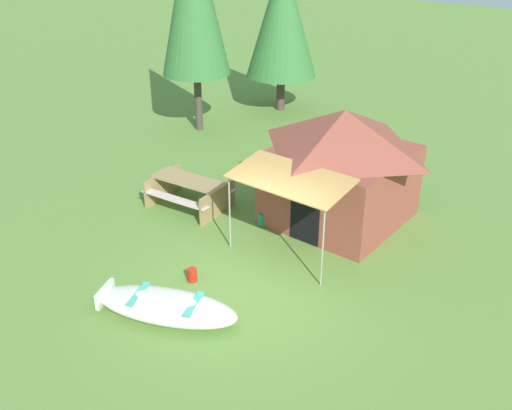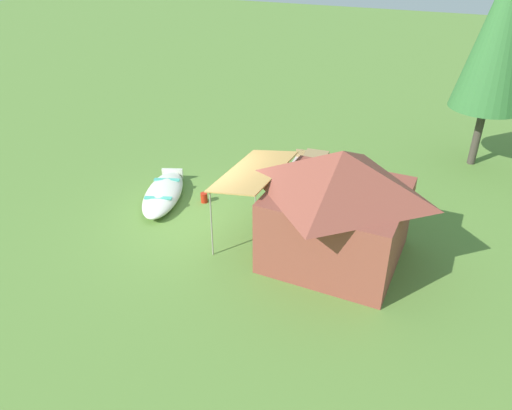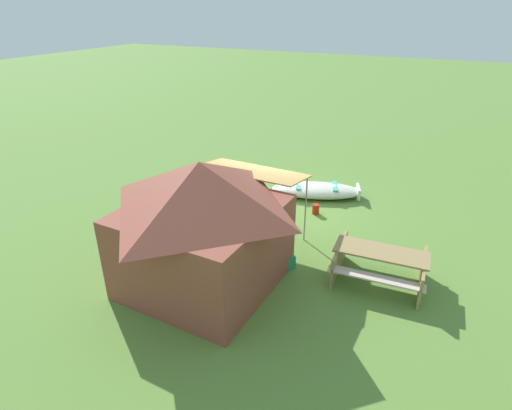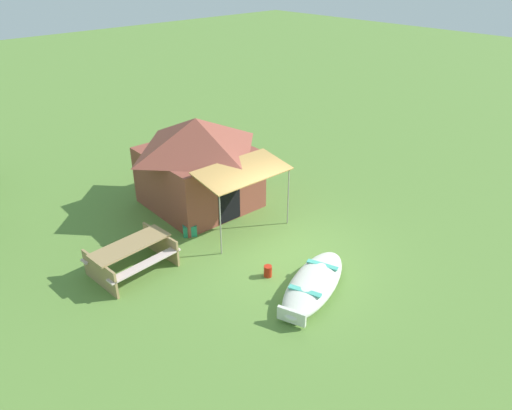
% 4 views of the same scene
% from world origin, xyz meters
% --- Properties ---
extents(ground_plane, '(80.00, 80.00, 0.00)m').
position_xyz_m(ground_plane, '(0.00, 0.00, 0.00)').
color(ground_plane, '#5D8538').
extents(beached_rowboat, '(2.96, 1.88, 0.43)m').
position_xyz_m(beached_rowboat, '(-0.73, -1.57, 0.22)').
color(beached_rowboat, silver).
rests_on(beached_rowboat, ground_plane).
extents(canvas_cabin_tent, '(3.21, 4.46, 2.77)m').
position_xyz_m(canvas_cabin_tent, '(0.01, 3.70, 1.44)').
color(canvas_cabin_tent, brown).
rests_on(canvas_cabin_tent, ground_plane).
extents(picnic_table, '(2.03, 1.53, 0.76)m').
position_xyz_m(picnic_table, '(-3.35, 2.04, 0.48)').
color(picnic_table, '#9B7E51').
rests_on(picnic_table, ground_plane).
extents(cooler_box, '(0.61, 0.66, 0.32)m').
position_xyz_m(cooler_box, '(-1.27, 2.52, 0.16)').
color(cooler_box, '#248B67').
rests_on(cooler_box, ground_plane).
extents(fuel_can, '(0.20, 0.20, 0.29)m').
position_xyz_m(fuel_can, '(-1.09, -0.43, 0.14)').
color(fuel_can, red).
rests_on(fuel_can, ground_plane).
extents(pine_tree_back_right, '(2.54, 2.54, 5.47)m').
position_xyz_m(pine_tree_back_right, '(-5.92, 10.00, 3.37)').
color(pine_tree_back_right, '#4E3635').
rests_on(pine_tree_back_right, ground_plane).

